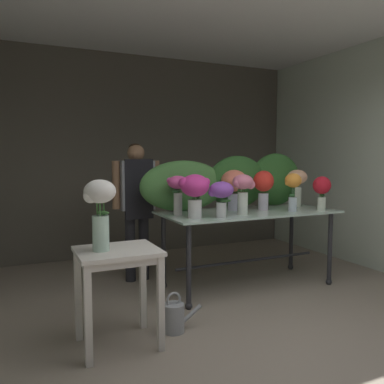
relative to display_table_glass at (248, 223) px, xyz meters
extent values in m
plane|color=gray|center=(-0.55, 0.14, -0.73)|extent=(8.49, 8.49, 0.00)
cube|color=#5B564C|center=(-0.55, 2.07, 0.75)|extent=(4.92, 0.12, 2.95)
cube|color=silver|center=(1.91, 0.14, 0.75)|extent=(0.12, 3.98, 2.95)
cube|color=silver|center=(-0.55, 0.14, 2.28)|extent=(5.04, 3.98, 0.12)
cube|color=silver|center=(0.00, 0.00, 0.12)|extent=(1.97, 0.89, 0.02)
cylinder|color=#2D2D33|center=(-0.88, -0.34, -0.31)|extent=(0.05, 0.05, 0.84)
sphere|color=#2D2D33|center=(-0.88, -0.34, -0.70)|extent=(0.07, 0.07, 0.07)
cylinder|color=#2D2D33|center=(0.88, -0.34, -0.31)|extent=(0.05, 0.05, 0.84)
sphere|color=#2D2D33|center=(0.88, -0.34, -0.70)|extent=(0.07, 0.07, 0.07)
cylinder|color=#2D2D33|center=(-0.88, 0.34, -0.31)|extent=(0.05, 0.05, 0.84)
sphere|color=#2D2D33|center=(-0.88, 0.34, -0.70)|extent=(0.07, 0.07, 0.07)
cylinder|color=#2D2D33|center=(0.88, 0.34, -0.31)|extent=(0.05, 0.05, 0.84)
sphere|color=#2D2D33|center=(0.88, 0.34, -0.70)|extent=(0.07, 0.07, 0.07)
cylinder|color=#2D2D33|center=(0.00, 0.00, -0.43)|extent=(1.77, 0.03, 0.03)
cube|color=silver|center=(-1.68, -0.78, 0.02)|extent=(0.62, 0.53, 0.03)
cube|color=silver|center=(-1.68, -0.78, -0.02)|extent=(0.56, 0.47, 0.06)
cube|color=silver|center=(-1.95, -1.00, -0.36)|extent=(0.05, 0.05, 0.73)
cube|color=silver|center=(-1.41, -1.00, -0.36)|extent=(0.05, 0.05, 0.73)
cube|color=silver|center=(-1.95, -0.56, -0.36)|extent=(0.05, 0.05, 0.73)
cube|color=silver|center=(-1.41, -0.56, -0.36)|extent=(0.05, 0.05, 0.73)
cylinder|color=#232328|center=(-1.15, 0.74, -0.30)|extent=(0.12, 0.12, 0.85)
cylinder|color=#232328|center=(-0.99, 0.74, -0.30)|extent=(0.12, 0.12, 0.85)
cube|color=#999EA8|center=(-1.07, 0.74, 0.41)|extent=(0.39, 0.22, 0.57)
cube|color=black|center=(-1.07, 0.62, 0.37)|extent=(0.33, 0.02, 0.69)
cylinder|color=#936B4C|center=(-1.31, 0.74, 0.42)|extent=(0.09, 0.09, 0.55)
cylinder|color=#936B4C|center=(-0.83, 0.74, 0.42)|extent=(0.09, 0.09, 0.55)
sphere|color=#936B4C|center=(-1.07, 0.74, 0.78)|extent=(0.20, 0.20, 0.20)
ellipsoid|color=black|center=(-1.07, 0.76, 0.85)|extent=(0.15, 0.15, 0.09)
ellipsoid|color=#477F3D|center=(-0.65, 0.32, 0.41)|extent=(1.02, 0.25, 0.56)
ellipsoid|color=#2D6028|center=(0.05, 0.32, 0.44)|extent=(0.78, 0.30, 0.62)
ellipsoid|color=#2D6028|center=(0.60, 0.32, 0.46)|extent=(0.72, 0.27, 0.65)
cylinder|color=silver|center=(0.77, -0.31, 0.21)|extent=(0.09, 0.09, 0.15)
cylinder|color=#9EBCB2|center=(0.77, -0.31, 0.17)|extent=(0.09, 0.09, 0.06)
cylinder|color=#2D6028|center=(0.79, -0.30, 0.25)|extent=(0.01, 0.01, 0.22)
cylinder|color=#2D6028|center=(0.76, -0.29, 0.25)|extent=(0.01, 0.01, 0.22)
cylinder|color=#2D6028|center=(0.76, -0.32, 0.25)|extent=(0.01, 0.01, 0.22)
ellipsoid|color=red|center=(0.77, -0.31, 0.42)|extent=(0.20, 0.20, 0.20)
sphere|color=red|center=(0.69, -0.32, 0.45)|extent=(0.06, 0.06, 0.06)
sphere|color=red|center=(0.82, -0.32, 0.44)|extent=(0.08, 0.08, 0.08)
ellipsoid|color=#28562D|center=(0.79, -0.29, 0.31)|extent=(0.06, 0.11, 0.03)
cylinder|color=silver|center=(0.20, 0.01, 0.23)|extent=(0.12, 0.12, 0.19)
cylinder|color=#9EBCB2|center=(0.20, 0.01, 0.17)|extent=(0.11, 0.11, 0.08)
cylinder|color=#2D6028|center=(0.23, 0.00, 0.27)|extent=(0.01, 0.01, 0.25)
cylinder|color=#2D6028|center=(0.19, 0.02, 0.27)|extent=(0.01, 0.01, 0.25)
cylinder|color=#2D6028|center=(0.20, -0.01, 0.27)|extent=(0.01, 0.01, 0.25)
ellipsoid|color=red|center=(0.20, 0.01, 0.46)|extent=(0.23, 0.23, 0.24)
sphere|color=red|center=(0.13, -0.01, 0.49)|extent=(0.07, 0.07, 0.07)
cylinder|color=silver|center=(0.43, -0.23, 0.21)|extent=(0.09, 0.09, 0.16)
cylinder|color=#9EBCB2|center=(0.43, -0.23, 0.17)|extent=(0.09, 0.09, 0.07)
cylinder|color=#28562D|center=(0.45, -0.23, 0.29)|extent=(0.01, 0.01, 0.29)
cylinder|color=#28562D|center=(0.42, -0.22, 0.29)|extent=(0.01, 0.01, 0.29)
cylinder|color=#28562D|center=(0.42, -0.24, 0.29)|extent=(0.01, 0.01, 0.29)
ellipsoid|color=orange|center=(0.43, -0.23, 0.48)|extent=(0.18, 0.18, 0.16)
sphere|color=orange|center=(0.36, -0.22, 0.45)|extent=(0.05, 0.05, 0.05)
sphere|color=orange|center=(0.51, -0.20, 0.45)|extent=(0.05, 0.05, 0.05)
ellipsoid|color=#28562D|center=(0.40, -0.25, 0.31)|extent=(0.04, 0.10, 0.03)
cylinder|color=silver|center=(-0.75, -0.20, 0.22)|extent=(0.14, 0.14, 0.18)
cylinder|color=#9EBCB2|center=(-0.75, -0.20, 0.17)|extent=(0.13, 0.13, 0.08)
cylinder|color=#387033|center=(-0.72, -0.20, 0.26)|extent=(0.01, 0.01, 0.25)
cylinder|color=#387033|center=(-0.76, -0.17, 0.26)|extent=(0.01, 0.01, 0.25)
cylinder|color=#387033|center=(-0.76, -0.21, 0.26)|extent=(0.01, 0.01, 0.25)
ellipsoid|color=#D1338E|center=(-0.75, -0.20, 0.46)|extent=(0.29, 0.29, 0.22)
sphere|color=#D1338E|center=(-0.86, -0.19, 0.48)|extent=(0.12, 0.12, 0.12)
sphere|color=#D1338E|center=(-0.62, -0.18, 0.48)|extent=(0.09, 0.09, 0.09)
ellipsoid|color=#2D6028|center=(-0.71, -0.20, 0.34)|extent=(0.08, 0.11, 0.03)
cylinder|color=silver|center=(-0.20, -0.21, 0.25)|extent=(0.11, 0.11, 0.24)
cylinder|color=#9EBCB2|center=(-0.20, -0.21, 0.18)|extent=(0.10, 0.10, 0.10)
cylinder|color=#387033|center=(-0.17, -0.20, 0.29)|extent=(0.01, 0.01, 0.29)
cylinder|color=#387033|center=(-0.22, -0.19, 0.29)|extent=(0.01, 0.01, 0.29)
cylinder|color=#387033|center=(-0.21, -0.22, 0.29)|extent=(0.01, 0.01, 0.29)
ellipsoid|color=pink|center=(-0.20, -0.21, 0.48)|extent=(0.22, 0.22, 0.16)
sphere|color=pink|center=(-0.28, -0.22, 0.47)|extent=(0.09, 0.09, 0.09)
sphere|color=pink|center=(-0.12, -0.23, 0.45)|extent=(0.09, 0.09, 0.09)
ellipsoid|color=#387033|center=(-0.24, -0.19, 0.39)|extent=(0.06, 0.11, 0.03)
cylinder|color=silver|center=(0.78, 0.12, 0.25)|extent=(0.11, 0.11, 0.24)
cylinder|color=#9EBCB2|center=(0.78, 0.12, 0.18)|extent=(0.10, 0.10, 0.10)
cylinder|color=#387033|center=(0.80, 0.13, 0.29)|extent=(0.01, 0.01, 0.30)
cylinder|color=#387033|center=(0.78, 0.14, 0.29)|extent=(0.01, 0.01, 0.30)
cylinder|color=#387033|center=(0.75, 0.13, 0.29)|extent=(0.01, 0.01, 0.30)
cylinder|color=#387033|center=(0.77, 0.10, 0.29)|extent=(0.01, 0.01, 0.30)
ellipsoid|color=#F4B78E|center=(0.78, 0.12, 0.49)|extent=(0.24, 0.24, 0.18)
sphere|color=#F4B78E|center=(0.68, 0.14, 0.50)|extent=(0.06, 0.06, 0.06)
ellipsoid|color=#387033|center=(0.75, 0.12, 0.39)|extent=(0.07, 0.11, 0.03)
cylinder|color=silver|center=(-0.12, 0.12, 0.23)|extent=(0.14, 0.14, 0.19)
cylinder|color=#9EBCB2|center=(-0.12, 0.12, 0.17)|extent=(0.13, 0.13, 0.08)
cylinder|color=#2D6028|center=(-0.08, 0.13, 0.27)|extent=(0.01, 0.01, 0.25)
cylinder|color=#2D6028|center=(-0.12, 0.14, 0.27)|extent=(0.01, 0.01, 0.25)
cylinder|color=#2D6028|center=(-0.14, 0.12, 0.27)|extent=(0.01, 0.01, 0.25)
cylinder|color=#2D6028|center=(-0.11, 0.09, 0.27)|extent=(0.01, 0.01, 0.25)
ellipsoid|color=#EF7A60|center=(-0.12, 0.12, 0.47)|extent=(0.29, 0.29, 0.24)
cylinder|color=silver|center=(-0.50, -0.29, 0.21)|extent=(0.10, 0.10, 0.15)
cylinder|color=#9EBCB2|center=(-0.50, -0.29, 0.17)|extent=(0.09, 0.09, 0.06)
cylinder|color=#387033|center=(-0.48, -0.28, 0.25)|extent=(0.01, 0.01, 0.22)
cylinder|color=#387033|center=(-0.51, -0.27, 0.25)|extent=(0.01, 0.01, 0.22)
cylinder|color=#387033|center=(-0.51, -0.31, 0.25)|extent=(0.01, 0.01, 0.22)
ellipsoid|color=purple|center=(-0.50, -0.29, 0.41)|extent=(0.24, 0.24, 0.16)
sphere|color=purple|center=(-0.59, -0.26, 0.39)|extent=(0.09, 0.09, 0.09)
sphere|color=purple|center=(-0.40, -0.28, 0.42)|extent=(0.07, 0.07, 0.07)
ellipsoid|color=#387033|center=(-0.47, -0.32, 0.30)|extent=(0.11, 0.08, 0.03)
cylinder|color=silver|center=(-0.82, 0.07, 0.25)|extent=(0.09, 0.09, 0.23)
cylinder|color=#9EBCB2|center=(-0.82, 0.07, 0.18)|extent=(0.08, 0.08, 0.10)
cylinder|color=#477F3D|center=(-0.81, 0.06, 0.29)|extent=(0.01, 0.01, 0.29)
cylinder|color=#477F3D|center=(-0.82, 0.09, 0.29)|extent=(0.01, 0.01, 0.29)
cylinder|color=#477F3D|center=(-0.85, 0.07, 0.29)|extent=(0.01, 0.01, 0.29)
cylinder|color=#477F3D|center=(-0.82, 0.04, 0.29)|extent=(0.01, 0.01, 0.29)
ellipsoid|color=#E54C9E|center=(-0.82, 0.07, 0.47)|extent=(0.22, 0.22, 0.14)
sphere|color=#E54C9E|center=(-0.91, 0.09, 0.49)|extent=(0.06, 0.06, 0.06)
ellipsoid|color=#28562D|center=(-0.85, 0.04, 0.38)|extent=(0.11, 0.06, 0.03)
cylinder|color=silver|center=(-1.80, -0.78, 0.17)|extent=(0.13, 0.13, 0.27)
cylinder|color=#9EBCB2|center=(-1.80, -0.78, 0.09)|extent=(0.12, 0.12, 0.11)
cylinder|color=#477F3D|center=(-1.78, -0.78, 0.24)|extent=(0.01, 0.01, 0.39)
cylinder|color=#477F3D|center=(-1.82, -0.75, 0.24)|extent=(0.01, 0.01, 0.39)
cylinder|color=#477F3D|center=(-1.81, -0.80, 0.24)|extent=(0.01, 0.01, 0.39)
ellipsoid|color=white|center=(-1.80, -0.78, 0.48)|extent=(0.24, 0.24, 0.18)
sphere|color=white|center=(-1.87, -0.79, 0.45)|extent=(0.11, 0.11, 0.11)
sphere|color=white|center=(-1.73, -0.80, 0.48)|extent=(0.07, 0.07, 0.07)
ellipsoid|color=#477F3D|center=(-1.78, -0.78, 0.32)|extent=(0.11, 0.09, 0.03)
cylinder|color=#999EA3|center=(-1.20, -0.74, -0.61)|extent=(0.18, 0.18, 0.24)
cylinder|color=#999EA3|center=(-1.03, -0.74, -0.60)|extent=(0.18, 0.04, 0.14)
torus|color=#999EA3|center=(-1.20, -0.74, -0.45)|extent=(0.13, 0.02, 0.13)
camera|label=1|loc=(-2.40, -3.73, 0.75)|focal=37.09mm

